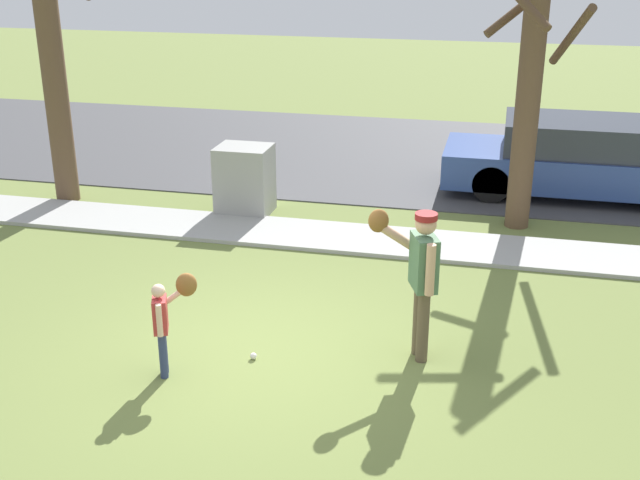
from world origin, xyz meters
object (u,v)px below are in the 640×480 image
baseball (253,356)px  street_tree_far (47,17)px  person_adult (419,269)px  person_child (167,313)px  utility_cabinet (245,180)px  parked_wagon_blue (575,158)px  street_tree_near (531,72)px

baseball → street_tree_far: bearing=136.6°
person_adult → person_child: 2.67m
street_tree_far → utility_cabinet: bearing=1.2°
parked_wagon_blue → person_adult: bearing=-107.4°
street_tree_far → person_adult: bearing=-32.1°
street_tree_far → baseball: bearing=-43.4°
person_child → parked_wagon_blue: size_ratio=0.24×
baseball → person_adult: bearing=15.3°
utility_cabinet → street_tree_far: bearing=-178.8°
parked_wagon_blue → street_tree_far: bearing=-165.0°
street_tree_near → street_tree_far: bearing=-176.9°
baseball → utility_cabinet: 4.94m
utility_cabinet → parked_wagon_blue: (5.34, 2.23, 0.10)m
person_adult → person_child: (-2.47, -0.94, -0.35)m
person_adult → street_tree_far: bearing=-53.3°
person_adult → parked_wagon_blue: (2.01, 6.40, -0.39)m
person_child → baseball: person_child is taller
person_child → street_tree_far: bearing=107.7°
person_adult → person_child: bearing=-0.4°
person_adult → baseball: size_ratio=22.63×
street_tree_near → utility_cabinet: bearing=-175.5°
person_adult → utility_cabinet: person_adult is taller
street_tree_near → street_tree_far: street_tree_far is taller
utility_cabinet → person_child: bearing=-80.5°
baseball → utility_cabinet: bearing=109.1°
utility_cabinet → parked_wagon_blue: bearing=22.7°
person_adult → street_tree_near: street_tree_near is taller
parked_wagon_blue → person_child: bearing=-121.4°
street_tree_near → parked_wagon_blue: (0.94, 1.88, -1.76)m
person_adult → street_tree_far: (-6.55, 4.10, 2.04)m
person_child → utility_cabinet: bearing=78.2°
street_tree_near → street_tree_far: 7.66m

